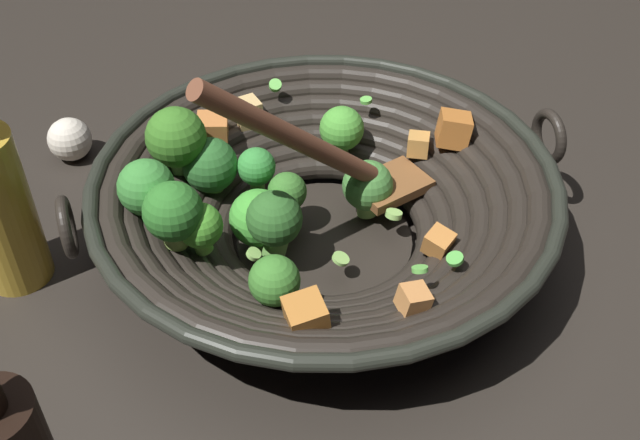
% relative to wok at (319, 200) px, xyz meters
% --- Properties ---
extents(ground_plane, '(4.00, 4.00, 0.00)m').
position_rel_wok_xyz_m(ground_plane, '(-0.00, -0.00, -0.06)').
color(ground_plane, '#28231E').
extents(wok, '(0.42, 0.42, 0.22)m').
position_rel_wok_xyz_m(wok, '(0.00, 0.00, 0.00)').
color(wok, black).
rests_on(wok, ground).
extents(garlic_bulb, '(0.05, 0.05, 0.05)m').
position_rel_wok_xyz_m(garlic_bulb, '(0.30, 0.06, -0.03)').
color(garlic_bulb, silver).
rests_on(garlic_bulb, ground).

